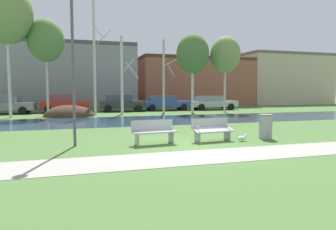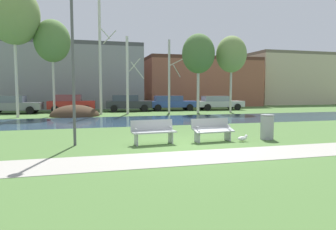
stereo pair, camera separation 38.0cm
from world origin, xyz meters
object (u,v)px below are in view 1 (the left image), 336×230
(seagull, at_px, (242,138))
(parked_hatch_third_dark, at_px, (122,103))
(trash_bin, at_px, (266,126))
(bench_left, at_px, (154,131))
(parked_suv_fifth_silver, at_px, (212,102))
(streetlamp, at_px, (72,40))
(bench_right, at_px, (212,129))
(parked_van_nearest_grey, at_px, (4,105))
(parked_sedan_second_red, at_px, (64,103))
(parked_wagon_fourth_blue, at_px, (165,103))

(seagull, bearing_deg, parked_hatch_third_dark, 96.58)
(trash_bin, xyz_separation_m, parked_hatch_third_dark, (-3.27, 17.50, 0.28))
(parked_hatch_third_dark, bearing_deg, bench_left, -94.42)
(parked_suv_fifth_silver, bearing_deg, trash_bin, -108.52)
(trash_bin, xyz_separation_m, seagull, (-1.22, -0.27, -0.38))
(streetlamp, distance_m, parked_suv_fifth_silver, 21.43)
(bench_right, relative_size, parked_van_nearest_grey, 0.36)
(seagull, distance_m, parked_sedan_second_red, 19.31)
(trash_bin, height_order, parked_hatch_third_dark, parked_hatch_third_dark)
(bench_right, xyz_separation_m, seagull, (1.09, -0.39, -0.34))
(parked_suv_fifth_silver, bearing_deg, parked_sedan_second_red, 178.19)
(streetlamp, xyz_separation_m, parked_wagon_fourth_blue, (8.34, 17.14, -2.91))
(streetlamp, bearing_deg, bench_right, -5.06)
(seagull, distance_m, streetlamp, 7.13)
(parked_hatch_third_dark, relative_size, parked_suv_fifth_silver, 0.89)
(parked_van_nearest_grey, relative_size, parked_suv_fifth_silver, 0.96)
(parked_sedan_second_red, distance_m, parked_wagon_fourth_blue, 9.28)
(streetlamp, relative_size, parked_hatch_third_dark, 1.30)
(parked_van_nearest_grey, relative_size, parked_wagon_fourth_blue, 0.96)
(parked_sedan_second_red, height_order, parked_suv_fifth_silver, parked_sedan_second_red)
(streetlamp, bearing_deg, parked_wagon_fourth_blue, 64.04)
(bench_left, xyz_separation_m, parked_hatch_third_dark, (1.34, 17.38, 0.32))
(seagull, height_order, parked_sedan_second_red, parked_sedan_second_red)
(bench_right, xyz_separation_m, trash_bin, (2.31, -0.11, 0.04))
(parked_sedan_second_red, xyz_separation_m, parked_wagon_fourth_blue, (9.28, 0.02, -0.06))
(trash_bin, distance_m, parked_sedan_second_red, 19.54)
(parked_sedan_second_red, bearing_deg, parked_wagon_fourth_blue, 0.11)
(trash_bin, distance_m, parked_suv_fifth_silver, 18.18)
(bench_right, height_order, seagull, bench_right)
(bench_left, xyz_separation_m, parked_wagon_fourth_blue, (5.60, 17.59, 0.29))
(parked_sedan_second_red, bearing_deg, streetlamp, -86.86)
(bench_left, relative_size, parked_wagon_fourth_blue, 0.35)
(bench_left, bearing_deg, seagull, -6.51)
(trash_bin, relative_size, parked_hatch_third_dark, 0.23)
(bench_left, relative_size, bench_right, 1.00)
(trash_bin, relative_size, streetlamp, 0.18)
(trash_bin, height_order, parked_suv_fifth_silver, parked_suv_fifth_silver)
(seagull, xyz_separation_m, parked_hatch_third_dark, (-2.05, 17.77, 0.66))
(trash_bin, relative_size, seagull, 2.18)
(trash_bin, bearing_deg, streetlamp, 175.64)
(parked_wagon_fourth_blue, bearing_deg, bench_left, -107.66)
(seagull, xyz_separation_m, parked_wagon_fourth_blue, (2.20, 17.97, 0.63))
(trash_bin, bearing_deg, parked_suv_fifth_silver, 71.48)
(parked_wagon_fourth_blue, bearing_deg, bench_right, -100.61)
(parked_wagon_fourth_blue, bearing_deg, parked_van_nearest_grey, -178.09)
(seagull, relative_size, parked_van_nearest_grey, 0.10)
(seagull, distance_m, parked_hatch_third_dark, 17.90)
(bench_right, bearing_deg, parked_van_nearest_grey, 121.93)
(parked_wagon_fourth_blue, bearing_deg, parked_hatch_third_dark, -177.26)
(streetlamp, xyz_separation_m, parked_van_nearest_grey, (-5.62, 16.67, -2.88))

